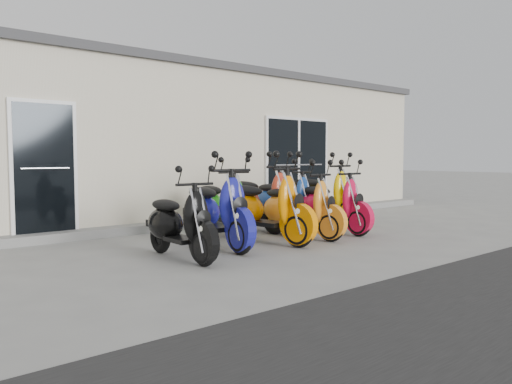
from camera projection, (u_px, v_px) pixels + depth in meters
ground at (278, 237)px, 8.61m from camera, size 80.00×80.00×0.00m
building at (138, 148)px, 12.48m from camera, size 14.00×6.00×3.20m
roof_cap at (137, 80)px, 12.36m from camera, size 14.20×6.20×0.16m
front_step at (211, 221)px, 10.15m from camera, size 14.00×0.40×0.15m
door_left at (44, 164)px, 8.13m from camera, size 1.07×0.08×2.22m
door_right at (298, 162)px, 11.85m from camera, size 2.02×0.08×2.22m
scooter_front_black at (179, 212)px, 6.70m from camera, size 0.65×1.74×1.28m
scooter_front_blue at (216, 200)px, 7.55m from camera, size 0.92×2.06×1.48m
scooter_front_orange_a at (264, 197)px, 8.00m from camera, size 1.03×2.10×1.48m
scooter_front_orange_b at (300, 199)px, 8.49m from camera, size 0.92×1.90×1.34m
scooter_front_red at (332, 196)px, 9.10m from camera, size 0.67×1.83×1.35m
scooter_back_green at (221, 196)px, 8.84m from camera, size 0.86×1.94×1.39m
scooter_back_red at (260, 191)px, 9.33m from camera, size 0.98×2.09×1.49m
scooter_back_blue at (286, 193)px, 9.88m from camera, size 0.84×1.89×1.36m
scooter_back_yellow at (323, 188)px, 10.43m from camera, size 0.81×2.04×1.49m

